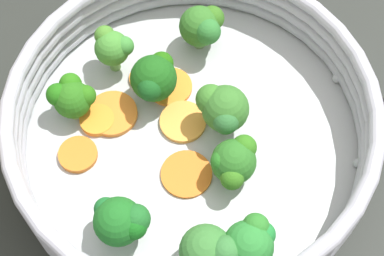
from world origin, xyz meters
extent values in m
plane|color=#252824|center=(0.00, 0.00, 0.00)|extent=(4.00, 4.00, 0.00)
cylinder|color=#B2B5B7|center=(0.00, 0.00, 0.01)|extent=(0.31, 0.31, 0.02)
torus|color=#AEAFBC|center=(0.00, 0.00, 0.02)|extent=(0.32, 0.32, 0.01)
torus|color=#AEAFBC|center=(0.00, 0.00, 0.04)|extent=(0.32, 0.32, 0.01)
torus|color=#AEAFBC|center=(0.00, 0.00, 0.05)|extent=(0.32, 0.32, 0.01)
torus|color=#AEAFBC|center=(0.00, 0.00, 0.07)|extent=(0.32, 0.32, 0.01)
sphere|color=#B0B3BA|center=(-0.11, 0.10, 0.02)|extent=(0.01, 0.01, 0.01)
sphere|color=#B3B3BC|center=(-0.14, 0.02, 0.02)|extent=(0.01, 0.01, 0.01)
cylinder|color=orange|center=(0.01, -0.07, 0.02)|extent=(0.03, 0.03, 0.00)
cylinder|color=#F29A3B|center=(0.00, -0.02, 0.02)|extent=(0.06, 0.06, 0.00)
cylinder|color=orange|center=(-0.01, -0.05, 0.02)|extent=(0.06, 0.06, 0.00)
cylinder|color=orange|center=(0.09, -0.04, 0.02)|extent=(0.05, 0.05, 0.01)
cylinder|color=orange|center=(0.06, -0.06, 0.02)|extent=(0.04, 0.04, 0.01)
cylinder|color=orange|center=(0.05, -0.06, 0.02)|extent=(0.06, 0.06, 0.01)
cylinder|color=orange|center=(0.02, 0.03, 0.02)|extent=(0.05, 0.05, 0.00)
cylinder|color=#7BA76E|center=(-0.03, 0.01, 0.03)|extent=(0.01, 0.01, 0.02)
sphere|color=#357029|center=(-0.03, 0.01, 0.05)|extent=(0.04, 0.04, 0.04)
sphere|color=#387628|center=(-0.02, -0.01, 0.05)|extent=(0.03, 0.03, 0.03)
sphere|color=#2C6830|center=(-0.02, 0.02, 0.05)|extent=(0.02, 0.02, 0.02)
cylinder|color=#88A56C|center=(0.10, 0.05, 0.03)|extent=(0.01, 0.01, 0.02)
sphere|color=#1A611E|center=(0.10, 0.05, 0.04)|extent=(0.04, 0.04, 0.04)
sphere|color=#1C6024|center=(0.09, 0.05, 0.05)|extent=(0.02, 0.02, 0.02)
sphere|color=#186126|center=(0.10, 0.03, 0.05)|extent=(0.02, 0.02, 0.02)
sphere|color=#145F17|center=(0.09, 0.06, 0.05)|extent=(0.02, 0.02, 0.02)
cylinder|color=#71A753|center=(0.02, -0.10, 0.03)|extent=(0.01, 0.01, 0.02)
sphere|color=#408630|center=(0.02, -0.10, 0.05)|extent=(0.03, 0.03, 0.03)
sphere|color=#398232|center=(0.01, -0.09, 0.05)|extent=(0.02, 0.02, 0.02)
sphere|color=#437F29|center=(0.02, -0.11, 0.05)|extent=(0.02, 0.02, 0.02)
cylinder|color=#7FA657|center=(0.01, -0.05, 0.03)|extent=(0.01, 0.01, 0.02)
sphere|color=#195516|center=(0.01, -0.05, 0.05)|extent=(0.04, 0.04, 0.04)
sphere|color=#205F0E|center=(-0.01, -0.06, 0.05)|extent=(0.02, 0.02, 0.02)
sphere|color=#154F1A|center=(0.02, -0.04, 0.05)|extent=(0.02, 0.02, 0.02)
cylinder|color=#688852|center=(-0.06, -0.08, 0.03)|extent=(0.01, 0.01, 0.02)
sphere|color=#306C24|center=(-0.06, -0.08, 0.05)|extent=(0.04, 0.04, 0.04)
sphere|color=#336B1D|center=(-0.07, -0.08, 0.05)|extent=(0.02, 0.02, 0.02)
sphere|color=#2C722E|center=(-0.06, -0.07, 0.05)|extent=(0.02, 0.02, 0.02)
cylinder|color=#7FB55E|center=(0.08, -0.08, 0.02)|extent=(0.02, 0.02, 0.01)
sphere|color=#276717|center=(0.08, -0.08, 0.04)|extent=(0.03, 0.03, 0.03)
sphere|color=#1F6512|center=(0.09, -0.08, 0.05)|extent=(0.02, 0.02, 0.02)
sphere|color=#286913|center=(0.07, -0.07, 0.04)|extent=(0.02, 0.02, 0.02)
sphere|color=#276F14|center=(0.07, -0.09, 0.05)|extent=(0.02, 0.02, 0.02)
cylinder|color=#75A14F|center=(-0.01, 0.05, 0.02)|extent=(0.01, 0.01, 0.01)
sphere|color=#296921|center=(-0.01, 0.05, 0.04)|extent=(0.04, 0.04, 0.04)
sphere|color=#2F711A|center=(-0.02, 0.05, 0.05)|extent=(0.02, 0.02, 0.02)
sphere|color=#25701F|center=(0.00, 0.05, 0.05)|extent=(0.02, 0.02, 0.02)
sphere|color=#316D1A|center=(0.00, 0.06, 0.04)|extent=(0.02, 0.02, 0.02)
cylinder|color=#5F9547|center=(0.02, 0.12, 0.03)|extent=(0.02, 0.02, 0.02)
sphere|color=#287A2F|center=(0.02, 0.12, 0.05)|extent=(0.04, 0.04, 0.04)
sphere|color=#2A7527|center=(0.01, 0.11, 0.06)|extent=(0.02, 0.02, 0.02)
sphere|color=#1E7930|center=(0.01, 0.12, 0.05)|extent=(0.02, 0.02, 0.02)
sphere|color=#357431|center=(0.05, 0.10, 0.05)|extent=(0.04, 0.04, 0.04)
sphere|color=#327334|center=(0.04, 0.11, 0.05)|extent=(0.03, 0.03, 0.03)
camera|label=1|loc=(0.14, 0.22, 0.52)|focal=60.00mm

